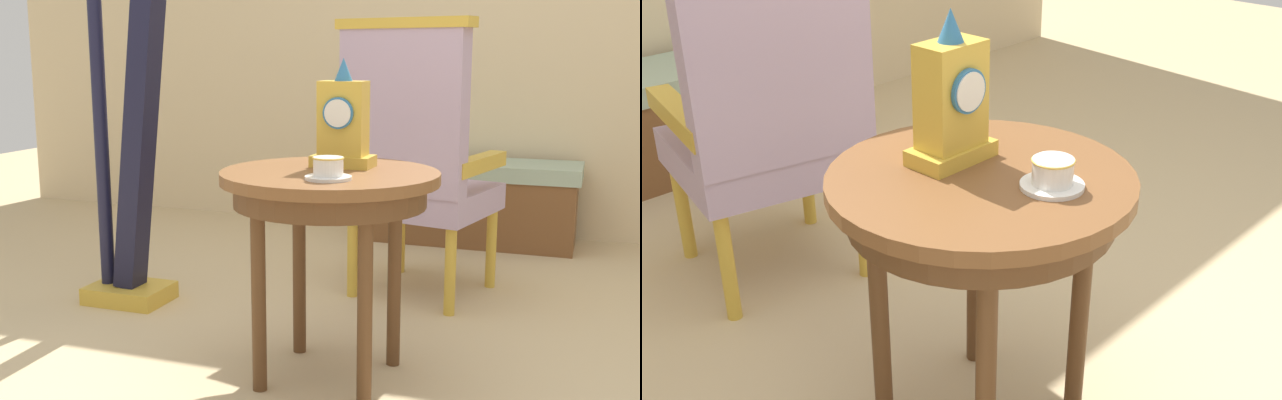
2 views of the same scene
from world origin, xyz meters
TOP-DOWN VIEW (x-y plane):
  - ground_plane at (0.00, 0.00)m, footprint 10.00×10.00m
  - side_table at (-0.07, -0.00)m, footprint 0.67×0.67m
  - teacup_left at (-0.02, -0.15)m, footprint 0.13×0.13m
  - mantel_clock at (-0.06, 0.10)m, footprint 0.19×0.11m
  - armchair at (-0.01, 0.88)m, footprint 0.64×0.64m
  - harp at (-1.06, 0.43)m, footprint 0.40×0.24m
  - window_bench at (0.08, 1.95)m, footprint 1.08×0.40m

SIDE VIEW (x-z plane):
  - ground_plane at x=0.00m, z-range 0.00..0.00m
  - window_bench at x=0.08m, z-range 0.00..0.44m
  - side_table at x=-0.07m, z-range 0.25..0.91m
  - armchair at x=-0.01m, z-range 0.02..1.16m
  - teacup_left at x=-0.02m, z-range 0.66..0.72m
  - harp at x=-1.06m, z-range -0.17..1.68m
  - mantel_clock at x=-0.06m, z-range 0.63..0.96m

